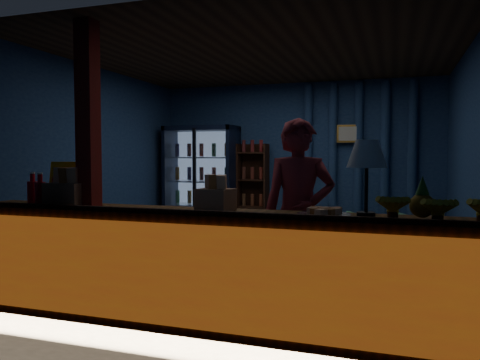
{
  "coord_description": "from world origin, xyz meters",
  "views": [
    {
      "loc": [
        1.54,
        -5.44,
        1.41
      ],
      "look_at": [
        -0.19,
        -0.2,
        1.12
      ],
      "focal_mm": 35.0,
      "sensor_mm": 36.0,
      "label": 1
    }
  ],
  "objects_px": {
    "pastry_tray": "(324,214)",
    "table_lamp": "(367,157)",
    "green_chair": "(378,234)",
    "shopkeeper": "(299,216)"
  },
  "relations": [
    {
      "from": "green_chair",
      "to": "pastry_tray",
      "type": "bearing_deg",
      "value": 57.93
    },
    {
      "from": "shopkeeper",
      "to": "table_lamp",
      "type": "xyz_separation_m",
      "value": [
        0.61,
        -0.58,
        0.53
      ]
    },
    {
      "from": "green_chair",
      "to": "table_lamp",
      "type": "distance_m",
      "value": 3.36
    },
    {
      "from": "shopkeeper",
      "to": "pastry_tray",
      "type": "height_order",
      "value": "shopkeeper"
    },
    {
      "from": "shopkeeper",
      "to": "table_lamp",
      "type": "distance_m",
      "value": 1.0
    },
    {
      "from": "green_chair",
      "to": "table_lamp",
      "type": "xyz_separation_m",
      "value": [
        0.01,
        -3.18,
        1.08
      ]
    },
    {
      "from": "shopkeeper",
      "to": "pastry_tray",
      "type": "bearing_deg",
      "value": -74.08
    },
    {
      "from": "shopkeeper",
      "to": "green_chair",
      "type": "height_order",
      "value": "shopkeeper"
    },
    {
      "from": "pastry_tray",
      "to": "table_lamp",
      "type": "distance_m",
      "value": 0.52
    },
    {
      "from": "pastry_tray",
      "to": "table_lamp",
      "type": "height_order",
      "value": "table_lamp"
    }
  ]
}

